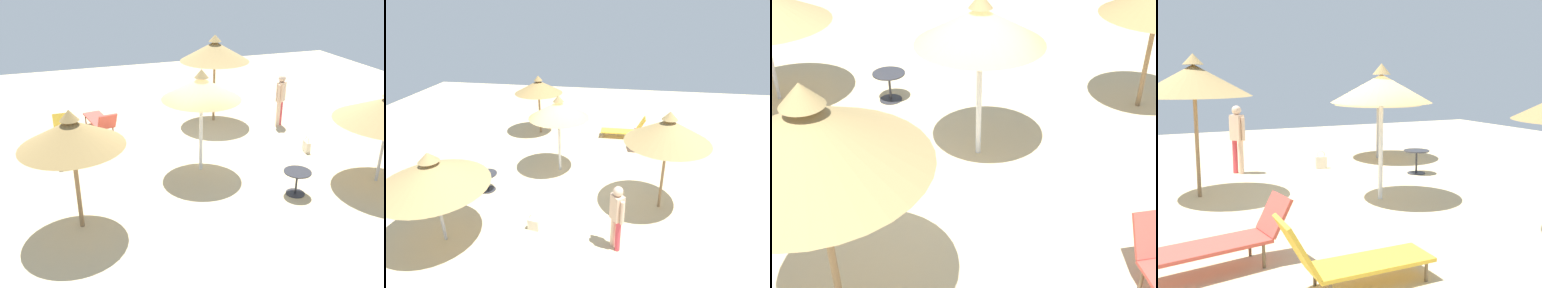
# 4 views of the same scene
# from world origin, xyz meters

# --- Properties ---
(ground) EXTENTS (24.00, 24.00, 0.10)m
(ground) POSITION_xyz_m (0.00, 0.00, -0.05)
(ground) COLOR beige
(parasol_umbrella_center) EXTENTS (2.02, 2.02, 2.74)m
(parasol_umbrella_center) POSITION_xyz_m (0.28, 0.36, 2.24)
(parasol_umbrella_center) COLOR white
(parasol_umbrella_center) RESTS_ON ground
(parasol_umbrella_far_right) EXTENTS (2.09, 2.09, 2.61)m
(parasol_umbrella_far_right) POSITION_xyz_m (3.56, 2.01, 2.13)
(parasol_umbrella_far_right) COLOR olive
(parasol_umbrella_far_right) RESTS_ON ground
(parasol_umbrella_near_left) EXTENTS (2.30, 2.30, 2.93)m
(parasol_umbrella_near_left) POSITION_xyz_m (-1.42, -2.98, 2.40)
(parasol_umbrella_near_left) COLOR olive
(parasol_umbrella_near_left) RESTS_ON ground
(lounge_chair_far_left) EXTENTS (0.90, 2.04, 0.89)m
(lounge_chair_far_left) POSITION_xyz_m (2.43, -3.12, 0.41)
(lounge_chair_far_left) COLOR #CC4C3F
(lounge_chair_far_left) RESTS_ON ground
(lounge_chair_back) EXTENTS (0.60, 1.92, 0.97)m
(lounge_chair_back) POSITION_xyz_m (3.59, -1.84, 0.38)
(lounge_chair_back) COLOR gold
(lounge_chair_back) RESTS_ON ground
(person_standing_near_right) EXTENTS (0.40, 0.36, 1.74)m
(person_standing_near_right) POSITION_xyz_m (-3.32, -1.81, 1.00)
(person_standing_near_right) COLOR beige
(person_standing_near_right) RESTS_ON ground
(handbag) EXTENTS (0.17, 0.32, 0.48)m
(handbag) POSITION_xyz_m (-3.02, 0.34, 0.18)
(handbag) COLOR beige
(handbag) RESTS_ON ground
(side_table_round) EXTENTS (0.65, 0.65, 0.60)m
(side_table_round) POSITION_xyz_m (-1.43, 2.33, 0.41)
(side_table_round) COLOR #2D2D33
(side_table_round) RESTS_ON ground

